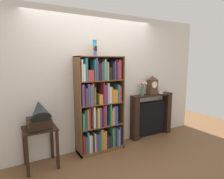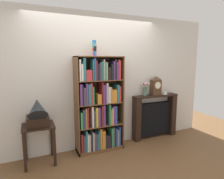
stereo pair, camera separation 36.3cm
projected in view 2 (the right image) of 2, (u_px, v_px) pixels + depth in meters
ground_plane at (101, 152)px, 3.62m from camera, size 7.92×6.40×0.02m
wall_back at (101, 81)px, 3.74m from camera, size 4.92×0.08×2.60m
bookshelf at (99, 108)px, 3.56m from camera, size 0.88×0.34×1.78m
cup_stack at (94, 48)px, 3.42m from camera, size 0.08×0.08×0.28m
side_table_left at (39, 135)px, 3.14m from camera, size 0.50×0.46×0.66m
gramophone at (38, 113)px, 3.02m from camera, size 0.34×0.50×0.54m
fireplace_mantel at (154, 116)px, 4.23m from camera, size 1.06×0.20×0.97m
mantel_clock at (156, 86)px, 4.11m from camera, size 0.21×0.14×0.41m
flower_vase at (145, 89)px, 4.00m from camera, size 0.14×0.18×0.30m
teacup_with_saucer at (165, 93)px, 4.24m from camera, size 0.14×0.14×0.06m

